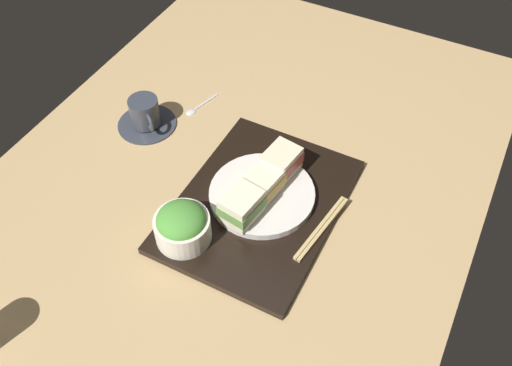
# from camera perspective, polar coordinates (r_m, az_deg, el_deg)

# --- Properties ---
(ground_plane) EXTENTS (1.40, 1.00, 0.03)m
(ground_plane) POSITION_cam_1_polar(r_m,az_deg,el_deg) (1.22, -1.75, 0.18)
(ground_plane) COLOR tan
(serving_tray) EXTENTS (0.41, 0.31, 0.02)m
(serving_tray) POSITION_cam_1_polar(r_m,az_deg,el_deg) (1.15, 0.27, -2.26)
(serving_tray) COLOR black
(serving_tray) RESTS_ON ground_plane
(sandwich_plate) EXTENTS (0.22, 0.22, 0.02)m
(sandwich_plate) POSITION_cam_1_polar(r_m,az_deg,el_deg) (1.14, 0.61, -1.17)
(sandwich_plate) COLOR silver
(sandwich_plate) RESTS_ON serving_tray
(sandwich_near) EXTENTS (0.09, 0.08, 0.06)m
(sandwich_near) POSITION_cam_1_polar(r_m,az_deg,el_deg) (1.08, -1.46, -2.34)
(sandwich_near) COLOR #EFE5C1
(sandwich_near) RESTS_ON sandwich_plate
(sandwich_middle) EXTENTS (0.09, 0.08, 0.05)m
(sandwich_middle) POSITION_cam_1_polar(r_m,az_deg,el_deg) (1.12, 0.63, -0.09)
(sandwich_middle) COLOR #EFE5C1
(sandwich_middle) RESTS_ON sandwich_plate
(sandwich_far) EXTENTS (0.09, 0.07, 0.05)m
(sandwich_far) POSITION_cam_1_polar(r_m,az_deg,el_deg) (1.16, 2.57, 2.19)
(sandwich_far) COLOR beige
(sandwich_far) RESTS_ON sandwich_plate
(salad_bowl) EXTENTS (0.11, 0.11, 0.08)m
(salad_bowl) POSITION_cam_1_polar(r_m,az_deg,el_deg) (1.07, -7.58, -4.30)
(salad_bowl) COLOR silver
(salad_bowl) RESTS_ON serving_tray
(chopsticks_pair) EXTENTS (0.18, 0.04, 0.01)m
(chopsticks_pair) POSITION_cam_1_polar(r_m,az_deg,el_deg) (1.10, 6.72, -4.60)
(chopsticks_pair) COLOR tan
(chopsticks_pair) RESTS_ON serving_tray
(coffee_cup) EXTENTS (0.14, 0.14, 0.08)m
(coffee_cup) POSITION_cam_1_polar(r_m,az_deg,el_deg) (1.32, -11.25, 6.82)
(coffee_cup) COLOR #333842
(coffee_cup) RESTS_ON ground_plane
(teaspoon) EXTENTS (0.10, 0.04, 0.01)m
(teaspoon) POSITION_cam_1_polar(r_m,az_deg,el_deg) (1.36, -6.21, 7.63)
(teaspoon) COLOR silver
(teaspoon) RESTS_ON ground_plane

